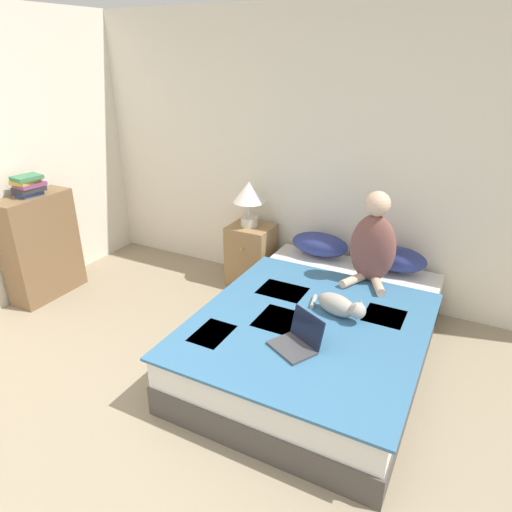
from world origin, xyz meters
name	(u,v)px	position (x,y,z in m)	size (l,w,h in m)	color
wall_back	(307,157)	(0.00, 3.05, 1.27)	(5.49, 0.05, 2.55)	silver
bed	(317,335)	(0.60, 1.90, 0.22)	(1.56, 2.14, 0.44)	#4C4742
pillow_near	(320,244)	(0.26, 2.82, 0.54)	(0.53, 0.27, 0.21)	navy
pillow_far	(395,259)	(0.94, 2.82, 0.54)	(0.53, 0.27, 0.21)	navy
person_sitting	(373,244)	(0.80, 2.53, 0.76)	(0.37, 0.36, 0.76)	brown
cat_tabby	(340,306)	(0.76, 1.89, 0.52)	(0.46, 0.27, 0.17)	#A8A399
laptop_open	(297,341)	(0.63, 1.40, 0.48)	(0.37, 0.35, 0.22)	#424247
nightstand	(251,255)	(-0.44, 2.79, 0.31)	(0.42, 0.39, 0.61)	#937047
table_lamp	(249,195)	(-0.46, 2.79, 0.92)	(0.31, 0.31, 0.44)	beige
bookshelf	(41,247)	(-2.07, 1.67, 0.49)	(0.28, 0.68, 0.99)	brown
book_stack_top	(28,185)	(-2.07, 1.67, 1.08)	(0.22, 0.26, 0.18)	#334C8E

